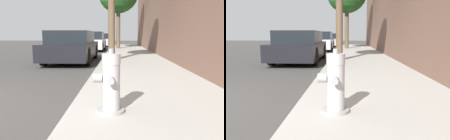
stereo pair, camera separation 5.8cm
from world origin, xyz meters
TOP-DOWN VIEW (x-y plane):
  - sidewalk_slab at (3.43, 0.00)m, footprint 2.63×40.00m
  - fire_hydrant at (2.70, 0.01)m, footprint 0.40×0.42m
  - parked_car_near at (0.86, 6.45)m, footprint 1.79×4.29m
  - parked_car_mid at (0.92, 13.09)m, footprint 1.73×4.09m
  - parked_car_far at (1.11, 18.92)m, footprint 1.72×4.24m

SIDE VIEW (x-z plane):
  - sidewalk_slab at x=3.43m, z-range 0.00..0.14m
  - fire_hydrant at x=2.70m, z-range 0.10..0.91m
  - parked_car_far at x=1.11m, z-range -0.02..1.23m
  - parked_car_near at x=0.86m, z-range -0.01..1.27m
  - parked_car_mid at x=0.92m, z-range -0.02..1.32m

